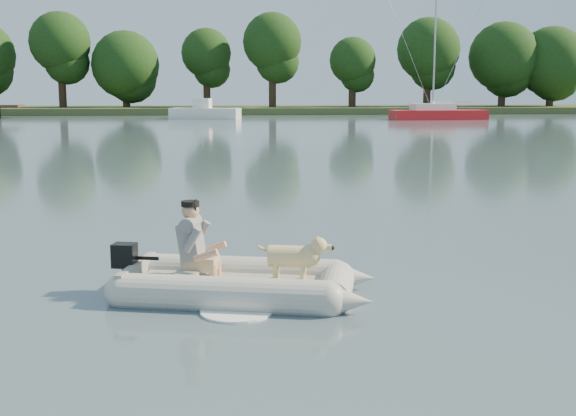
{
  "coord_description": "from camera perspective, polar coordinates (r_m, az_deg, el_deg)",
  "views": [
    {
      "loc": [
        -0.96,
        -7.85,
        2.44
      ],
      "look_at": [
        -0.05,
        2.2,
        0.75
      ],
      "focal_mm": 45.0,
      "sensor_mm": 36.0,
      "label": 1
    }
  ],
  "objects": [
    {
      "name": "dinghy",
      "position": [
        8.49,
        -3.67,
        -3.68
      ],
      "size": [
        4.78,
        3.95,
        1.21
      ],
      "primitive_type": null,
      "rotation": [
        0.0,
        0.0,
        -0.23
      ],
      "color": "#A1A19C",
      "rests_on": "water"
    },
    {
      "name": "shore_bank",
      "position": [
        69.89,
        -4.39,
        7.71
      ],
      "size": [
        160.0,
        12.0,
        0.7
      ],
      "primitive_type": "cube",
      "color": "#47512D",
      "rests_on": "water"
    },
    {
      "name": "man",
      "position": [
        8.64,
        -7.56,
        -2.39
      ],
      "size": [
        0.73,
        0.67,
        0.93
      ],
      "primitive_type": null,
      "rotation": [
        0.0,
        0.0,
        -0.23
      ],
      "color": "slate",
      "rests_on": "dinghy"
    },
    {
      "name": "outboard_motor",
      "position": [
        8.94,
        -12.75,
        -4.78
      ],
      "size": [
        0.41,
        0.33,
        0.68
      ],
      "primitive_type": null,
      "rotation": [
        0.0,
        0.0,
        -0.23
      ],
      "color": "black",
      "rests_on": "dinghy"
    },
    {
      "name": "water",
      "position": [
        8.27,
        1.76,
        -7.65
      ],
      "size": [
        160.0,
        160.0,
        0.0
      ],
      "primitive_type": "plane",
      "color": "slate",
      "rests_on": "ground"
    },
    {
      "name": "dog",
      "position": [
        8.45,
        0.13,
        -4.12
      ],
      "size": [
        0.85,
        0.46,
        0.54
      ],
      "primitive_type": null,
      "rotation": [
        0.0,
        0.0,
        -0.23
      ],
      "color": "tan",
      "rests_on": "dinghy"
    },
    {
      "name": "motorboat",
      "position": [
        56.53,
        -6.57,
        8.07
      ],
      "size": [
        5.83,
        3.35,
        2.32
      ],
      "primitive_type": null,
      "rotation": [
        0.0,
        0.0,
        -0.24
      ],
      "color": "white",
      "rests_on": "water"
    },
    {
      "name": "sailboat",
      "position": [
        56.36,
        11.71,
        7.3
      ],
      "size": [
        7.33,
        2.59,
        9.91
      ],
      "rotation": [
        0.0,
        0.0,
        0.06
      ],
      "color": "red",
      "rests_on": "water"
    },
    {
      "name": "treeline",
      "position": [
        69.05,
        -3.2,
        11.97
      ],
      "size": [
        75.85,
        7.35,
        9.27
      ],
      "color": "#332316",
      "rests_on": "shore_bank"
    }
  ]
}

